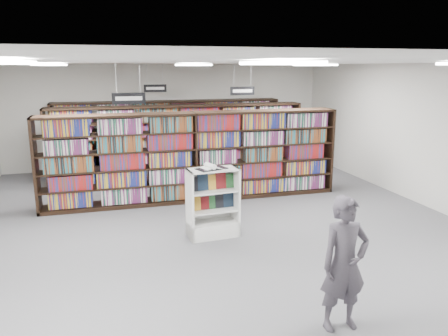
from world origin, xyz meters
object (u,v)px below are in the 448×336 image
object	(u,v)px
bookshelf_row_near	(194,157)
open_book	(211,167)
shopper	(344,264)
endcap_display	(212,212)

from	to	relation	value
bookshelf_row_near	open_book	world-z (taller)	bookshelf_row_near
bookshelf_row_near	shopper	xyz separation A→B (m)	(0.64, -5.63, -0.22)
shopper	endcap_display	bearing A→B (deg)	103.81
bookshelf_row_near	shopper	bearing A→B (deg)	-83.52
endcap_display	open_book	distance (m)	0.89
bookshelf_row_near	shopper	world-z (taller)	bookshelf_row_near
endcap_display	shopper	xyz separation A→B (m)	(0.79, -3.32, 0.38)
endcap_display	shopper	distance (m)	3.43
endcap_display	bookshelf_row_near	bearing A→B (deg)	81.67
shopper	open_book	bearing A→B (deg)	104.55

